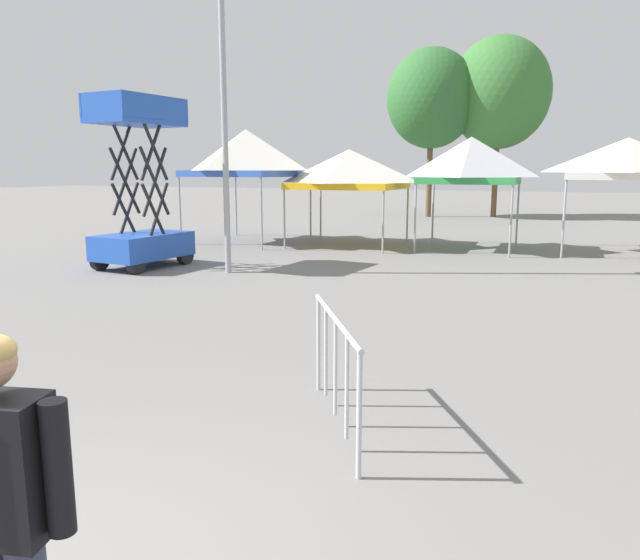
% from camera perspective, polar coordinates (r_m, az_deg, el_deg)
% --- Properties ---
extents(canopy_tent_behind_left, '(3.50, 3.50, 3.70)m').
position_cam_1_polar(canopy_tent_behind_left, '(20.58, -6.93, 11.72)').
color(canopy_tent_behind_left, '#9E9EA3').
rests_on(canopy_tent_behind_left, ground).
extents(canopy_tent_center, '(3.42, 3.42, 3.03)m').
position_cam_1_polar(canopy_tent_center, '(19.58, 2.75, 10.34)').
color(canopy_tent_center, '#9E9EA3').
rests_on(canopy_tent_center, ground).
extents(canopy_tent_far_right, '(2.90, 2.90, 3.36)m').
position_cam_1_polar(canopy_tent_far_right, '(18.96, 13.95, 10.82)').
color(canopy_tent_far_right, '#9E9EA3').
rests_on(canopy_tent_far_right, ground).
extents(canopy_tent_behind_right, '(3.37, 3.37, 3.29)m').
position_cam_1_polar(canopy_tent_behind_right, '(19.54, 26.85, 10.12)').
color(canopy_tent_behind_right, '#9E9EA3').
rests_on(canopy_tent_behind_right, ground).
extents(scissor_lift, '(1.59, 2.41, 4.12)m').
position_cam_1_polar(scissor_lift, '(15.71, -16.38, 5.65)').
color(scissor_lift, black).
rests_on(scissor_lift, ground).
extents(person_foreground, '(0.63, 0.34, 1.78)m').
position_cam_1_polar(person_foreground, '(2.96, -27.74, -18.53)').
color(person_foreground, '#33384C').
rests_on(person_foreground, ground).
extents(light_pole_near_lift, '(0.36, 0.36, 8.52)m').
position_cam_1_polar(light_pole_near_lift, '(14.60, -9.11, 19.73)').
color(light_pole_near_lift, '#9E9EA3').
rests_on(light_pole_near_lift, ground).
extents(tree_behind_tents_center, '(5.01, 5.01, 8.94)m').
position_cam_1_polar(tree_behind_tents_center, '(32.99, 16.47, 16.46)').
color(tree_behind_tents_center, brown).
rests_on(tree_behind_tents_center, ground).
extents(tree_behind_tents_right, '(4.49, 4.49, 8.39)m').
position_cam_1_polar(tree_behind_tents_right, '(32.28, 10.43, 16.37)').
color(tree_behind_tents_right, brown).
rests_on(tree_behind_tents_right, ground).
extents(crowd_barrier_by_lift, '(1.18, 1.79, 1.08)m').
position_cam_1_polar(crowd_barrier_by_lift, '(5.68, 1.46, -6.59)').
color(crowd_barrier_by_lift, '#B7BABF').
rests_on(crowd_barrier_by_lift, ground).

